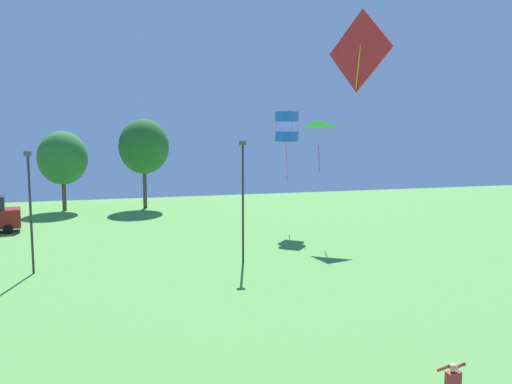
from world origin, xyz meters
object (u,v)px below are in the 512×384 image
(kite_flying_4, at_px, (360,51))
(treeline_tree_3, at_px, (144,147))
(light_post_0, at_px, (30,205))
(kite_flying_2, at_px, (287,127))
(light_post_2, at_px, (243,195))
(treeline_tree_2, at_px, (63,158))
(kite_flying_1, at_px, (317,132))

(kite_flying_4, height_order, treeline_tree_3, kite_flying_4)
(light_post_0, xyz_separation_m, treeline_tree_3, (7.14, 21.10, 2.11))
(kite_flying_2, height_order, light_post_2, kite_flying_2)
(treeline_tree_2, bearing_deg, light_post_0, -90.36)
(treeline_tree_2, bearing_deg, kite_flying_4, -78.22)
(kite_flying_4, distance_m, light_post_0, 21.35)
(kite_flying_2, bearing_deg, treeline_tree_3, 125.03)
(kite_flying_4, height_order, treeline_tree_2, kite_flying_4)
(kite_flying_4, xyz_separation_m, light_post_0, (-8.54, 18.81, -5.38))
(kite_flying_2, distance_m, treeline_tree_3, 16.04)
(kite_flying_1, distance_m, kite_flying_2, 4.75)
(kite_flying_1, height_order, light_post_2, kite_flying_1)
(kite_flying_2, distance_m, kite_flying_4, 27.99)
(light_post_0, height_order, light_post_2, light_post_2)
(kite_flying_2, height_order, treeline_tree_2, kite_flying_2)
(kite_flying_4, height_order, light_post_0, kite_flying_4)
(treeline_tree_2, bearing_deg, light_post_2, -64.41)
(kite_flying_1, xyz_separation_m, light_post_0, (-16.69, -3.32, -3.56))
(light_post_0, distance_m, treeline_tree_2, 21.52)
(kite_flying_1, height_order, light_post_0, kite_flying_1)
(kite_flying_4, bearing_deg, light_post_0, 114.43)
(kite_flying_2, bearing_deg, kite_flying_4, -106.10)
(kite_flying_1, bearing_deg, kite_flying_2, 94.80)
(light_post_2, relative_size, treeline_tree_2, 0.95)
(light_post_0, xyz_separation_m, light_post_2, (10.78, -0.73, 0.23))
(light_post_0, bearing_deg, kite_flying_1, 11.24)
(light_post_2, distance_m, treeline_tree_2, 24.65)
(treeline_tree_2, distance_m, treeline_tree_3, 7.08)
(kite_flying_2, distance_m, light_post_2, 10.99)
(treeline_tree_3, bearing_deg, light_post_0, -108.70)
(kite_flying_1, distance_m, light_post_2, 7.90)
(kite_flying_1, bearing_deg, light_post_0, -168.76)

